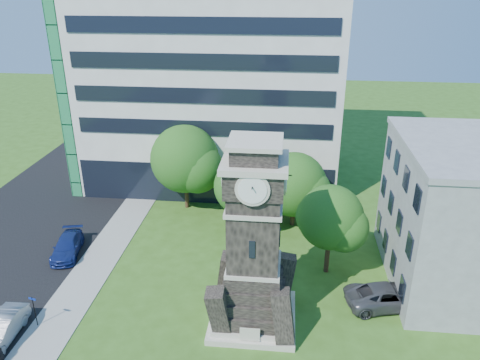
# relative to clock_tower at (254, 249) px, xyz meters

# --- Properties ---
(ground) EXTENTS (160.00, 160.00, 0.00)m
(ground) POSITION_rel_clock_tower_xyz_m (-3.00, -2.00, -5.28)
(ground) COLOR #345819
(ground) RESTS_ON ground
(sidewalk) EXTENTS (3.00, 70.00, 0.06)m
(sidewalk) POSITION_rel_clock_tower_xyz_m (-12.50, 3.00, -5.25)
(sidewalk) COLOR gray
(sidewalk) RESTS_ON ground
(clock_tower) EXTENTS (5.40, 5.40, 12.22)m
(clock_tower) POSITION_rel_clock_tower_xyz_m (0.00, 0.00, 0.00)
(clock_tower) COLOR beige
(clock_tower) RESTS_ON ground
(office_tall) EXTENTS (26.20, 15.11, 28.60)m
(office_tall) POSITION_rel_clock_tower_xyz_m (-6.20, 23.84, 8.94)
(office_tall) COLOR white
(office_tall) RESTS_ON ground
(car_street_mid) EXTENTS (1.83, 4.67, 1.51)m
(car_street_mid) POSITION_rel_clock_tower_xyz_m (-15.03, -3.52, -4.52)
(car_street_mid) COLOR #919298
(car_street_mid) RESTS_ON ground
(car_street_north) EXTENTS (2.81, 4.99, 1.36)m
(car_street_north) POSITION_rel_clock_tower_xyz_m (-15.31, 6.20, -4.60)
(car_street_north) COLOR navy
(car_street_north) RESTS_ON ground
(car_east_lot) EXTENTS (6.08, 3.83, 1.56)m
(car_east_lot) POSITION_rel_clock_tower_xyz_m (8.84, 2.33, -4.50)
(car_east_lot) COLOR #48484C
(car_east_lot) RESTS_ON ground
(street_sign) EXTENTS (0.53, 0.05, 2.22)m
(street_sign) POSITION_rel_clock_tower_xyz_m (-13.54, -2.07, -3.89)
(street_sign) COLOR black
(street_sign) RESTS_ON ground
(tree_nw) EXTENTS (6.92, 6.29, 8.11)m
(tree_nw) POSITION_rel_clock_tower_xyz_m (-7.50, 15.33, -0.51)
(tree_nw) COLOR #332114
(tree_nw) RESTS_ON ground
(tree_nc) EXTENTS (5.33, 4.85, 6.69)m
(tree_nc) POSITION_rel_clock_tower_xyz_m (-1.76, 11.34, -1.19)
(tree_nc) COLOR #332114
(tree_nc) RESTS_ON ground
(tree_ne) EXTENTS (6.17, 5.61, 6.73)m
(tree_ne) POSITION_rel_clock_tower_xyz_m (2.55, 12.92, -1.51)
(tree_ne) COLOR #332114
(tree_ne) RESTS_ON ground
(tree_east) EXTENTS (5.18, 4.71, 6.95)m
(tree_east) POSITION_rel_clock_tower_xyz_m (5.10, 5.93, -0.88)
(tree_east) COLOR #332114
(tree_east) RESTS_ON ground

